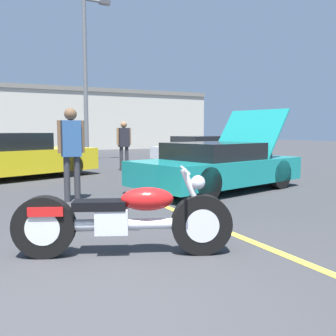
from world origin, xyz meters
The scene contains 9 objects.
ground_plane centered at (0.00, 0.00, 0.00)m, with size 80.00×80.00×0.00m, color #38383A.
parking_stripe_middle centered at (2.43, 1.26, 0.00)m, with size 0.12×5.60×0.01m, color yellow.
light_pole centered at (3.65, 13.14, 3.84)m, with size 1.21×0.28×6.92m.
motorcycle centered at (0.82, 1.15, 0.41)m, with size 2.29×1.15×0.98m.
show_car_hood_open centered at (4.41, 4.52, 0.57)m, with size 4.44×2.82×1.92m.
parked_car_mid_row centered at (0.20, 8.86, 0.63)m, with size 5.14×3.48×1.32m.
parked_car_right_row centered at (8.52, 11.84, 0.54)m, with size 4.93×2.80×1.13m.
spectator_near_motorcycle centered at (1.03, 4.64, 1.10)m, with size 0.52×0.24×1.83m.
spectator_by_show_car centered at (3.92, 9.54, 1.01)m, with size 0.52×0.22×1.70m.
Camera 1 is at (-0.58, -2.70, 1.40)m, focal length 40.00 mm.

